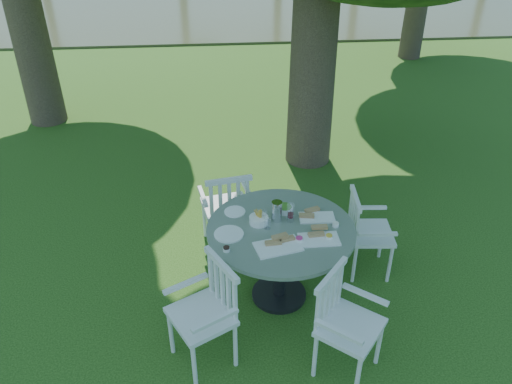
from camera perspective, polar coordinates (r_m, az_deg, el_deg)
ground at (r=5.64m, az=0.19°, el=-8.43°), size 140.00×140.00×0.00m
table at (r=4.84m, az=2.83°, el=-5.67°), size 1.42×1.42×0.86m
chair_ne at (r=5.38m, az=12.11°, el=-4.03°), size 0.49×0.51×0.94m
chair_nw at (r=5.56m, az=-3.29°, el=-1.55°), size 0.59×0.56×1.00m
chair_sw at (r=4.36m, az=-5.18°, el=-12.79°), size 0.66×0.68×1.01m
chair_se at (r=4.33m, az=9.62°, el=-13.83°), size 0.68×0.68×0.99m
tableware at (r=4.75m, az=2.42°, el=-3.51°), size 1.19×0.87×0.21m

